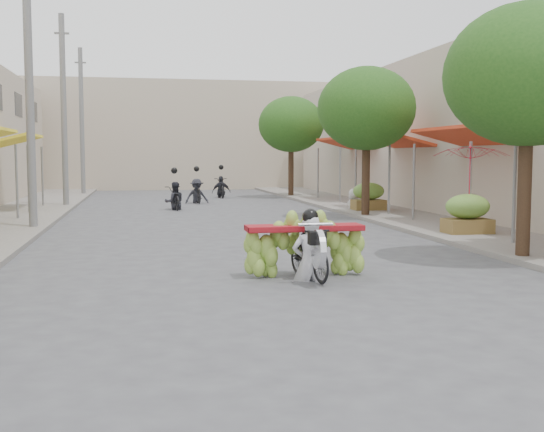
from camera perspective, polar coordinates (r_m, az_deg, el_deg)
The scene contains 18 objects.
ground at distance 9.25m, azimuth 3.95°, elevation -8.50°, with size 120.00×120.00×0.00m, color #525257.
sidewalk_right at distance 25.55m, azimuth 10.49°, elevation 0.24°, with size 4.00×60.00×0.12m, color gray.
shophouse_row_right at distance 26.84m, azimuth 21.43°, elevation 6.48°, with size 9.77×40.00×6.00m.
far_building at distance 46.77m, azimuth -8.16°, elevation 6.63°, with size 20.00×6.00×7.00m, color #BFAF97.
utility_pole_mid at distance 21.00m, azimuth -19.64°, elevation 9.84°, with size 0.60×0.24×8.00m.
utility_pole_far at distance 29.91m, azimuth -17.03°, elevation 8.40°, with size 0.60×0.24×8.00m.
utility_pole_back at distance 38.86m, azimuth -15.63°, elevation 7.61°, with size 0.60×0.24×8.00m.
street_tree_near at distance 14.94m, azimuth 20.64°, elevation 10.95°, with size 3.40×3.40×5.25m.
street_tree_mid at distance 24.02m, azimuth 7.92°, elevation 8.86°, with size 3.40×3.40×5.25m.
street_tree_far at distance 35.58m, azimuth 1.61°, elevation 7.65°, with size 3.40×3.40×5.25m.
produce_crate_mid at distance 18.80m, azimuth 16.05°, elevation 0.42°, with size 1.20×0.88×1.16m.
produce_crate_far at distance 26.16m, azimuth 8.08°, elevation 1.82°, with size 1.20×0.88×1.16m.
banana_motorbike at distance 12.05m, azimuth 2.96°, elevation -1.92°, with size 2.20×1.83×2.11m.
market_umbrella at distance 18.71m, azimuth 16.31°, elevation 5.89°, with size 2.45×2.45×1.81m.
pedestrian at distance 26.93m, azimuth 6.88°, elevation 2.29°, with size 0.88×0.80×1.53m.
bg_motorbike_a at distance 27.67m, azimuth -8.16°, elevation 2.04°, with size 0.84×1.71×1.95m.
bg_motorbike_b at distance 31.32m, azimuth -6.32°, elevation 2.59°, with size 1.11×1.79×1.95m.
bg_motorbike_c at distance 35.47m, azimuth -4.27°, elevation 2.79°, with size 0.99×1.79×1.95m.
Camera 1 is at (-2.33, -8.69, 2.17)m, focal length 45.00 mm.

